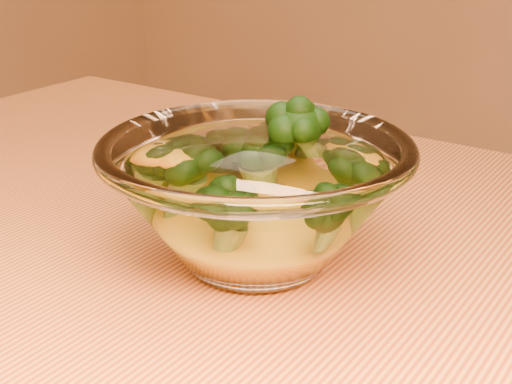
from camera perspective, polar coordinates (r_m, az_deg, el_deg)
glass_bowl at (r=0.51m, az=-0.00°, el=-0.51°), size 0.22×0.22×0.10m
cheese_sauce at (r=0.52m, az=-0.00°, el=-2.64°), size 0.12×0.12×0.03m
broccoli_heap at (r=0.52m, az=0.37°, el=1.59°), size 0.16×0.15×0.09m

